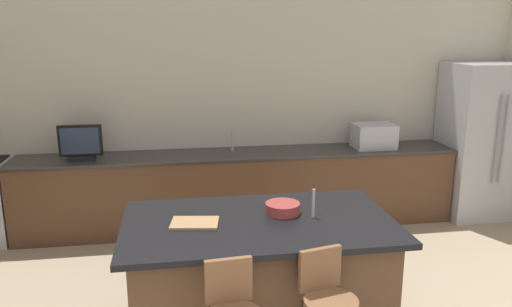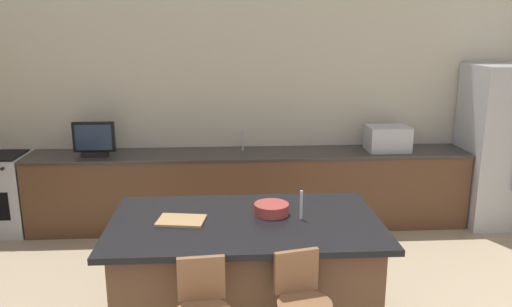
{
  "view_description": "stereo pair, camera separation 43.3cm",
  "coord_description": "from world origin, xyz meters",
  "px_view_note": "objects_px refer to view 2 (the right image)",
  "views": [
    {
      "loc": [
        -0.78,
        -1.12,
        2.31
      ],
      "look_at": [
        -0.07,
        3.3,
        1.18
      ],
      "focal_mm": 35.23,
      "sensor_mm": 36.0,
      "label": 1
    },
    {
      "loc": [
        -0.35,
        -1.17,
        2.31
      ],
      "look_at": [
        -0.07,
        3.3,
        1.18
      ],
      "focal_mm": 35.23,
      "sensor_mm": 36.0,
      "label": 2
    }
  ],
  "objects_px": {
    "kitchen_island": "(246,277)",
    "fruit_bowl": "(271,209)",
    "microwave": "(388,138)",
    "tv_monitor": "(94,140)",
    "refrigerator": "(501,146)",
    "cutting_board": "(181,220)"
  },
  "relations": [
    {
      "from": "refrigerator",
      "to": "kitchen_island",
      "type": "bearing_deg",
      "value": -145.68
    },
    {
      "from": "fruit_bowl",
      "to": "cutting_board",
      "type": "xyz_separation_m",
      "value": [
        -0.67,
        -0.11,
        -0.03
      ]
    },
    {
      "from": "refrigerator",
      "to": "fruit_bowl",
      "type": "bearing_deg",
      "value": -145.38
    },
    {
      "from": "kitchen_island",
      "to": "refrigerator",
      "type": "bearing_deg",
      "value": 34.32
    },
    {
      "from": "microwave",
      "to": "tv_monitor",
      "type": "relative_size",
      "value": 1.04
    },
    {
      "from": "kitchen_island",
      "to": "fruit_bowl",
      "type": "height_order",
      "value": "fruit_bowl"
    },
    {
      "from": "microwave",
      "to": "fruit_bowl",
      "type": "bearing_deg",
      "value": -126.9
    },
    {
      "from": "kitchen_island",
      "to": "tv_monitor",
      "type": "bearing_deg",
      "value": 126.9
    },
    {
      "from": "tv_monitor",
      "to": "fruit_bowl",
      "type": "bearing_deg",
      "value": -48.21
    },
    {
      "from": "refrigerator",
      "to": "cutting_board",
      "type": "relative_size",
      "value": 5.62
    },
    {
      "from": "microwave",
      "to": "cutting_board",
      "type": "relative_size",
      "value": 1.42
    },
    {
      "from": "tv_monitor",
      "to": "fruit_bowl",
      "type": "xyz_separation_m",
      "value": [
        1.81,
        -2.03,
        -0.1
      ]
    },
    {
      "from": "fruit_bowl",
      "to": "cutting_board",
      "type": "height_order",
      "value": "fruit_bowl"
    },
    {
      "from": "tv_monitor",
      "to": "cutting_board",
      "type": "xyz_separation_m",
      "value": [
        1.14,
        -2.14,
        -0.13
      ]
    },
    {
      "from": "fruit_bowl",
      "to": "cutting_board",
      "type": "relative_size",
      "value": 0.78
    },
    {
      "from": "cutting_board",
      "to": "microwave",
      "type": "bearing_deg",
      "value": 44.5
    },
    {
      "from": "kitchen_island",
      "to": "tv_monitor",
      "type": "distance_m",
      "value": 2.75
    },
    {
      "from": "kitchen_island",
      "to": "fruit_bowl",
      "type": "xyz_separation_m",
      "value": [
        0.2,
        0.12,
        0.5
      ]
    },
    {
      "from": "cutting_board",
      "to": "tv_monitor",
      "type": "bearing_deg",
      "value": 118.07
    },
    {
      "from": "fruit_bowl",
      "to": "refrigerator",
      "type": "bearing_deg",
      "value": 34.62
    },
    {
      "from": "refrigerator",
      "to": "tv_monitor",
      "type": "distance_m",
      "value": 4.74
    },
    {
      "from": "kitchen_island",
      "to": "fruit_bowl",
      "type": "bearing_deg",
      "value": 29.85
    }
  ]
}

